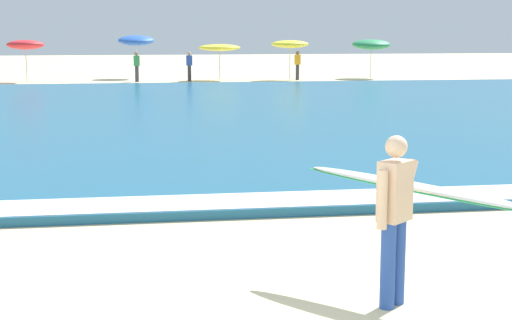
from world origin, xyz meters
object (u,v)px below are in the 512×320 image
beach_umbrella_1 (25,45)px  beach_umbrella_5 (371,45)px  beach_umbrella_4 (290,44)px  beach_umbrella_2 (136,40)px  beachgoer_near_row_mid (298,64)px  beachgoer_near_row_right (189,65)px  beachgoer_near_row_left (137,66)px  beach_umbrella_3 (219,48)px  surfer_with_board (408,201)px

beach_umbrella_1 → beach_umbrella_5: size_ratio=1.00×
beach_umbrella_4 → beach_umbrella_2: bearing=161.7°
beachgoer_near_row_mid → beach_umbrella_5: bearing=14.5°
beach_umbrella_4 → beachgoer_near_row_mid: 1.18m
beach_umbrella_1 → beachgoer_near_row_right: (8.50, -0.75, -1.10)m
beach_umbrella_5 → beachgoer_near_row_mid: (-4.50, -1.16, -1.05)m
beach_umbrella_2 → beachgoer_near_row_mid: size_ratio=1.58×
beachgoer_near_row_left → beachgoer_near_row_right: size_ratio=1.00×
beachgoer_near_row_left → beach_umbrella_3: bearing=11.2°
beach_umbrella_5 → beachgoer_near_row_left: 13.32m
beach_umbrella_2 → beach_umbrella_3: size_ratio=1.10×
surfer_with_board → beach_umbrella_2: 37.85m
beachgoer_near_row_mid → beachgoer_near_row_right: bearing=-177.5°
beach_umbrella_3 → beachgoer_near_row_mid: size_ratio=1.44×
surfer_with_board → beachgoer_near_row_left: (-2.62, 34.55, -0.19)m
beach_umbrella_3 → beachgoer_near_row_mid: beach_umbrella_3 is taller
beach_umbrella_1 → beach_umbrella_3: bearing=0.7°
surfer_with_board → beachgoer_near_row_left: 34.65m
beach_umbrella_1 → surfer_with_board: bearing=-76.7°
beach_umbrella_1 → beachgoer_near_row_mid: size_ratio=1.42×
beach_umbrella_1 → beach_umbrella_5: beach_umbrella_1 is taller
beachgoer_near_row_left → beachgoer_near_row_mid: same height
beach_umbrella_4 → beachgoer_near_row_left: beach_umbrella_4 is taller
surfer_with_board → beach_umbrella_5: beach_umbrella_5 is taller
beach_umbrella_4 → beachgoer_near_row_left: 8.38m
beachgoer_near_row_left → surfer_with_board: bearing=-85.7°
surfer_with_board → beach_umbrella_1: size_ratio=1.06×
beachgoer_near_row_right → beach_umbrella_4: bearing=4.4°
beach_umbrella_3 → beachgoer_near_row_left: beach_umbrella_3 is taller
beachgoer_near_row_right → beach_umbrella_3: bearing=27.1°
surfer_with_board → beach_umbrella_4: 35.46m
beach_umbrella_2 → beach_umbrella_4: (8.29, -2.75, -0.18)m
beach_umbrella_3 → beach_umbrella_5: (8.72, 0.55, 0.13)m
beach_umbrella_1 → beachgoer_near_row_right: 8.60m
beach_umbrella_5 → beachgoer_near_row_right: beach_umbrella_5 is taller
beach_umbrella_3 → beachgoer_near_row_left: (-4.48, -0.89, -0.92)m
beach_umbrella_3 → beachgoer_near_row_right: 2.13m
beachgoer_near_row_mid → beachgoer_near_row_right: (-5.93, -0.26, 0.00)m
surfer_with_board → beachgoer_near_row_right: surfer_with_board is taller
beach_umbrella_2 → beach_umbrella_3: 5.04m
beach_umbrella_1 → beachgoer_near_row_right: size_ratio=1.42×
beachgoer_near_row_mid → beach_umbrella_4: bearing=157.4°
beach_umbrella_2 → beachgoer_near_row_mid: bearing=-18.5°
beach_umbrella_1 → beach_umbrella_3: beach_umbrella_1 is taller
beach_umbrella_3 → beachgoer_near_row_right: beach_umbrella_3 is taller
beach_umbrella_4 → beachgoer_near_row_mid: beach_umbrella_4 is taller
beach_umbrella_3 → beach_umbrella_4: 3.85m
beach_umbrella_2 → beach_umbrella_4: size_ratio=1.15×
beach_umbrella_1 → beach_umbrella_3: size_ratio=0.99×
beach_umbrella_3 → beach_umbrella_2: bearing=152.8°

